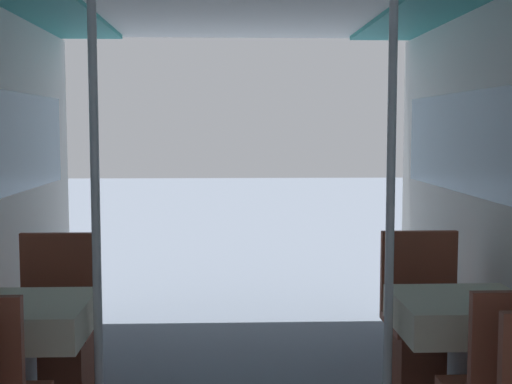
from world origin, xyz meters
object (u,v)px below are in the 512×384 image
support_pole_left_1 (96,219)px  support_pole_right_1 (390,218)px  chair_left_far_1 (55,354)px  chair_right_far_1 (426,349)px  dining_table_left_1 (23,329)px  dining_table_right_1 (461,325)px

support_pole_left_1 → support_pole_right_1: 1.32m
chair_left_far_1 → support_pole_right_1: size_ratio=0.42×
chair_right_far_1 → support_pole_left_1: bearing=18.7°
dining_table_left_1 → dining_table_right_1: bearing=0.0°
chair_left_far_1 → support_pole_left_1: 1.03m
chair_left_far_1 → chair_right_far_1: bearing=-180.0°
support_pole_left_1 → dining_table_right_1: 1.73m
support_pole_right_1 → support_pole_left_1: bearing=180.0°
dining_table_left_1 → chair_left_far_1: size_ratio=0.78×
dining_table_left_1 → dining_table_right_1: size_ratio=1.00×
support_pole_right_1 → chair_left_far_1: bearing=161.3°
dining_table_right_1 → support_pole_right_1: support_pole_right_1 is taller
chair_left_far_1 → dining_table_right_1: chair_left_far_1 is taller
dining_table_right_1 → chair_left_far_1: bearing=164.3°
dining_table_left_1 → support_pole_right_1: size_ratio=0.33×
dining_table_right_1 → support_pole_right_1: size_ratio=0.33×
dining_table_left_1 → chair_left_far_1: bearing=90.0°
support_pole_left_1 → support_pole_right_1: bearing=0.0°
support_pole_left_1 → chair_right_far_1: support_pole_left_1 is taller
chair_right_far_1 → support_pole_right_1: size_ratio=0.42×
dining_table_left_1 → support_pole_left_1: (0.34, 0.00, 0.50)m
support_pole_left_1 → chair_right_far_1: 1.92m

